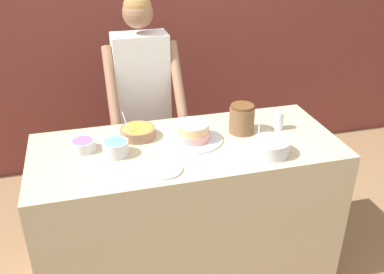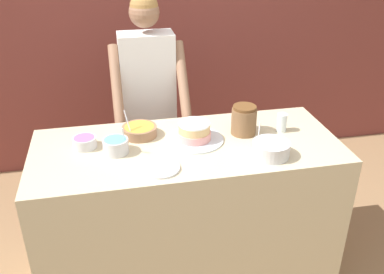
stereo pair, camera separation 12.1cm
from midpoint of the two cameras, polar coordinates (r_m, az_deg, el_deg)
wall_back at (r=3.74m, az=-7.69°, el=14.95°), size 10.00×0.05×2.60m
counter at (r=2.69m, az=-1.93°, el=-9.81°), size 1.76×0.75×0.93m
person_baker at (r=3.02m, az=-7.79°, el=6.24°), size 0.51×0.46×1.67m
cake at (r=2.47m, az=-1.22°, el=0.51°), size 0.34×0.34×0.11m
frosting_bowl_blue at (r=2.37m, az=-11.58°, el=-1.39°), size 0.14×0.14×0.17m
frosting_bowl_orange at (r=2.54m, az=-8.59°, el=0.67°), size 0.21×0.21×0.18m
frosting_bowl_purple at (r=2.46m, az=-15.66°, el=-1.03°), size 0.13×0.13×0.06m
frosting_bowl_white at (r=2.36m, az=9.05°, el=-1.24°), size 0.20×0.20×0.18m
drinking_glass at (r=2.64m, az=10.21°, el=2.17°), size 0.06×0.06×0.11m
ceramic_plate at (r=2.21m, az=-5.48°, el=-4.30°), size 0.20×0.20×0.01m
stoneware_jar at (r=2.56m, az=5.31°, el=2.42°), size 0.15×0.15×0.18m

